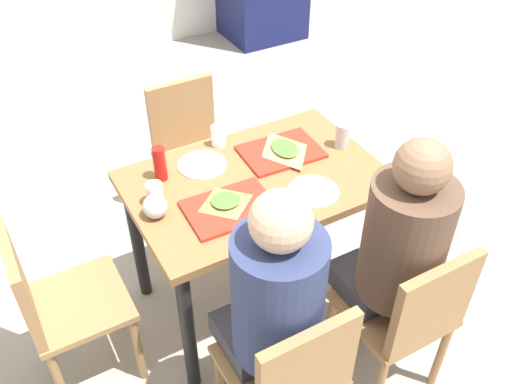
{
  "coord_description": "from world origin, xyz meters",
  "views": [
    {
      "loc": [
        -0.94,
        -1.68,
        2.28
      ],
      "look_at": [
        0.0,
        0.0,
        0.7
      ],
      "focal_mm": 39.09,
      "sensor_mm": 36.0,
      "label": 1
    }
  ],
  "objects_px": {
    "chair_left_end": "(55,301)",
    "plastic_cup_b": "(300,209)",
    "soda_can": "(342,135)",
    "chair_far_side": "(191,145)",
    "paper_plate_center": "(202,165)",
    "pizza_slice_b": "(285,149)",
    "tray_red_far": "(281,152)",
    "pizza_slice_a": "(226,202)",
    "tray_red_near": "(230,208)",
    "main_table": "(256,198)",
    "chair_near_right": "(409,313)",
    "person_in_brown_jacket": "(395,248)",
    "chair_near_left": "(290,374)",
    "foil_bundle": "(155,206)",
    "condiment_bottle": "(160,164)",
    "plastic_cup_a": "(218,136)",
    "person_in_red": "(272,303)",
    "plastic_cup_c": "(155,194)",
    "paper_plate_near_edge": "(313,191)"
  },
  "relations": [
    {
      "from": "soda_can",
      "to": "condiment_bottle",
      "type": "relative_size",
      "value": 0.76
    },
    {
      "from": "main_table",
      "to": "chair_near_right",
      "type": "height_order",
      "value": "chair_near_right"
    },
    {
      "from": "person_in_red",
      "to": "foil_bundle",
      "type": "relative_size",
      "value": 12.65
    },
    {
      "from": "person_in_brown_jacket",
      "to": "plastic_cup_b",
      "type": "bearing_deg",
      "value": 129.92
    },
    {
      "from": "person_in_brown_jacket",
      "to": "foil_bundle",
      "type": "bearing_deg",
      "value": 141.66
    },
    {
      "from": "soda_can",
      "to": "tray_red_far",
      "type": "bearing_deg",
      "value": 161.68
    },
    {
      "from": "soda_can",
      "to": "pizza_slice_b",
      "type": "bearing_deg",
      "value": 163.09
    },
    {
      "from": "paper_plate_center",
      "to": "tray_red_far",
      "type": "bearing_deg",
      "value": -14.29
    },
    {
      "from": "tray_red_near",
      "to": "pizza_slice_b",
      "type": "height_order",
      "value": "pizza_slice_b"
    },
    {
      "from": "tray_red_far",
      "to": "plastic_cup_b",
      "type": "bearing_deg",
      "value": -111.5
    },
    {
      "from": "chair_far_side",
      "to": "plastic_cup_b",
      "type": "distance_m",
      "value": 1.11
    },
    {
      "from": "chair_far_side",
      "to": "soda_can",
      "type": "height_order",
      "value": "soda_can"
    },
    {
      "from": "plastic_cup_b",
      "to": "soda_can",
      "type": "height_order",
      "value": "soda_can"
    },
    {
      "from": "foil_bundle",
      "to": "plastic_cup_a",
      "type": "bearing_deg",
      "value": 36.68
    },
    {
      "from": "main_table",
      "to": "chair_near_right",
      "type": "xyz_separation_m",
      "value": [
        0.28,
        -0.75,
        -0.16
      ]
    },
    {
      "from": "chair_near_right",
      "to": "paper_plate_center",
      "type": "xyz_separation_m",
      "value": [
        -0.44,
        0.95,
        0.28
      ]
    },
    {
      "from": "chair_near_left",
      "to": "plastic_cup_b",
      "type": "height_order",
      "value": "plastic_cup_b"
    },
    {
      "from": "main_table",
      "to": "person_in_brown_jacket",
      "type": "relative_size",
      "value": 0.88
    },
    {
      "from": "pizza_slice_b",
      "to": "person_in_brown_jacket",
      "type": "bearing_deg",
      "value": -84.35
    },
    {
      "from": "tray_red_far",
      "to": "pizza_slice_a",
      "type": "bearing_deg",
      "value": -151.64
    },
    {
      "from": "chair_near_right",
      "to": "paper_plate_center",
      "type": "relative_size",
      "value": 3.89
    },
    {
      "from": "main_table",
      "to": "chair_near_left",
      "type": "xyz_separation_m",
      "value": [
        -0.28,
        -0.75,
        -0.16
      ]
    },
    {
      "from": "paper_plate_center",
      "to": "pizza_slice_b",
      "type": "relative_size",
      "value": 0.88
    },
    {
      "from": "main_table",
      "to": "pizza_slice_a",
      "type": "distance_m",
      "value": 0.26
    },
    {
      "from": "paper_plate_center",
      "to": "plastic_cup_b",
      "type": "bearing_deg",
      "value": -69.31
    },
    {
      "from": "chair_left_end",
      "to": "paper_plate_near_edge",
      "type": "bearing_deg",
      "value": -10.36
    },
    {
      "from": "person_in_red",
      "to": "pizza_slice_b",
      "type": "bearing_deg",
      "value": 55.66
    },
    {
      "from": "tray_red_near",
      "to": "paper_plate_center",
      "type": "distance_m",
      "value": 0.33
    },
    {
      "from": "person_in_red",
      "to": "tray_red_near",
      "type": "distance_m",
      "value": 0.49
    },
    {
      "from": "plastic_cup_c",
      "to": "plastic_cup_b",
      "type": "bearing_deg",
      "value": -37.92
    },
    {
      "from": "pizza_slice_b",
      "to": "paper_plate_center",
      "type": "bearing_deg",
      "value": 164.55
    },
    {
      "from": "paper_plate_near_edge",
      "to": "condiment_bottle",
      "type": "xyz_separation_m",
      "value": [
        -0.53,
        0.4,
        0.08
      ]
    },
    {
      "from": "plastic_cup_c",
      "to": "chair_near_right",
      "type": "bearing_deg",
      "value": -48.17
    },
    {
      "from": "main_table",
      "to": "chair_near_left",
      "type": "bearing_deg",
      "value": -110.28
    },
    {
      "from": "chair_left_end",
      "to": "plastic_cup_b",
      "type": "height_order",
      "value": "plastic_cup_b"
    },
    {
      "from": "person_in_red",
      "to": "plastic_cup_a",
      "type": "relative_size",
      "value": 12.65
    },
    {
      "from": "soda_can",
      "to": "chair_far_side",
      "type": "bearing_deg",
      "value": 122.78
    },
    {
      "from": "chair_near_right",
      "to": "chair_left_end",
      "type": "bearing_deg",
      "value": 148.3
    },
    {
      "from": "pizza_slice_b",
      "to": "condiment_bottle",
      "type": "relative_size",
      "value": 1.56
    },
    {
      "from": "chair_near_left",
      "to": "pizza_slice_b",
      "type": "relative_size",
      "value": 3.43
    },
    {
      "from": "person_in_brown_jacket",
      "to": "pizza_slice_b",
      "type": "relative_size",
      "value": 5.07
    },
    {
      "from": "person_in_red",
      "to": "pizza_slice_a",
      "type": "height_order",
      "value": "person_in_red"
    },
    {
      "from": "main_table",
      "to": "condiment_bottle",
      "type": "bearing_deg",
      "value": 150.74
    },
    {
      "from": "main_table",
      "to": "plastic_cup_c",
      "type": "relative_size",
      "value": 11.1
    },
    {
      "from": "person_in_brown_jacket",
      "to": "pizza_slice_a",
      "type": "relative_size",
      "value": 6.87
    },
    {
      "from": "chair_left_end",
      "to": "pizza_slice_b",
      "type": "height_order",
      "value": "chair_left_end"
    },
    {
      "from": "tray_red_far",
      "to": "plastic_cup_b",
      "type": "height_order",
      "value": "plastic_cup_b"
    },
    {
      "from": "paper_plate_center",
      "to": "paper_plate_near_edge",
      "type": "distance_m",
      "value": 0.52
    },
    {
      "from": "chair_near_right",
      "to": "pizza_slice_b",
      "type": "xyz_separation_m",
      "value": [
        -0.07,
        0.85,
        0.3
      ]
    },
    {
      "from": "person_in_brown_jacket",
      "to": "soda_can",
      "type": "distance_m",
      "value": 0.67
    }
  ]
}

